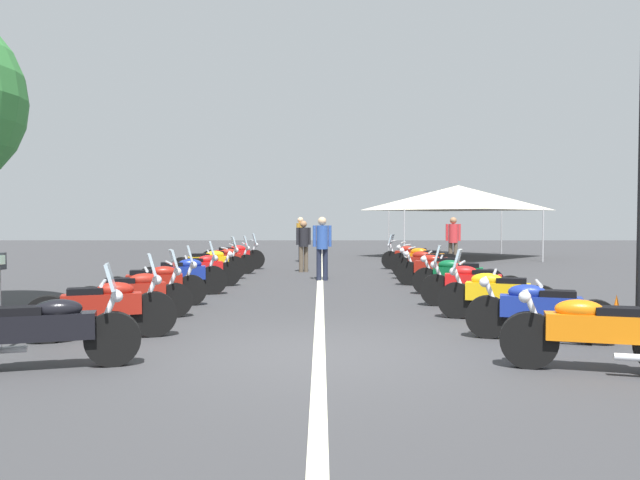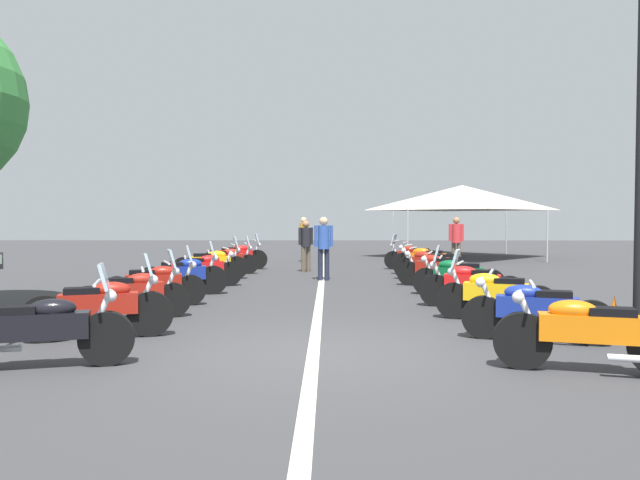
# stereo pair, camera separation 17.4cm
# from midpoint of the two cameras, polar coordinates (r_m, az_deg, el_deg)

# --- Properties ---
(ground_plane) EXTENTS (80.00, 80.00, 0.00)m
(ground_plane) POSITION_cam_midpoint_polar(r_m,az_deg,el_deg) (7.87, 0.00, -10.67)
(ground_plane) COLOR #38383A
(lane_centre_stripe) EXTENTS (30.25, 0.16, 0.01)m
(lane_centre_stripe) POSITION_cam_midpoint_polar(r_m,az_deg,el_deg) (14.47, 0.39, -4.82)
(lane_centre_stripe) COLOR beige
(lane_centre_stripe) RESTS_ON ground_plane
(motorcycle_left_row_0) EXTENTS (0.85, 2.13, 1.21)m
(motorcycle_left_row_0) POSITION_cam_midpoint_polar(r_m,az_deg,el_deg) (7.64, -24.46, -7.66)
(motorcycle_left_row_0) COLOR black
(motorcycle_left_row_0) RESTS_ON ground_plane
(motorcycle_left_row_1) EXTENTS (0.90, 2.02, 1.22)m
(motorcycle_left_row_1) POSITION_cam_midpoint_polar(r_m,az_deg,el_deg) (9.21, -19.50, -5.92)
(motorcycle_left_row_1) COLOR black
(motorcycle_left_row_1) RESTS_ON ground_plane
(motorcycle_left_row_2) EXTENTS (0.96, 1.90, 1.19)m
(motorcycle_left_row_2) POSITION_cam_midpoint_polar(r_m,az_deg,el_deg) (10.83, -16.77, -4.81)
(motorcycle_left_row_2) COLOR black
(motorcycle_left_row_2) RESTS_ON ground_plane
(motorcycle_left_row_3) EXTENTS (0.77, 1.99, 1.19)m
(motorcycle_left_row_3) POSITION_cam_midpoint_polar(r_m,az_deg,el_deg) (12.31, -14.89, -3.96)
(motorcycle_left_row_3) COLOR black
(motorcycle_left_row_3) RESTS_ON ground_plane
(motorcycle_left_row_4) EXTENTS (0.73, 2.01, 1.22)m
(motorcycle_left_row_4) POSITION_cam_midpoint_polar(r_m,az_deg,el_deg) (14.00, -12.42, -3.17)
(motorcycle_left_row_4) COLOR black
(motorcycle_left_row_4) RESTS_ON ground_plane
(motorcycle_left_row_5) EXTENTS (0.97, 1.91, 0.99)m
(motorcycle_left_row_5) POSITION_cam_midpoint_polar(r_m,az_deg,el_deg) (15.51, -10.68, -2.72)
(motorcycle_left_row_5) COLOR black
(motorcycle_left_row_5) RESTS_ON ground_plane
(motorcycle_left_row_6) EXTENTS (0.89, 2.08, 1.22)m
(motorcycle_left_row_6) POSITION_cam_midpoint_polar(r_m,az_deg,el_deg) (17.35, -9.95, -2.15)
(motorcycle_left_row_6) COLOR black
(motorcycle_left_row_6) RESTS_ON ground_plane
(motorcycle_left_row_7) EXTENTS (0.73, 2.03, 1.19)m
(motorcycle_left_row_7) POSITION_cam_midpoint_polar(r_m,az_deg,el_deg) (18.94, -8.58, -1.83)
(motorcycle_left_row_7) COLOR black
(motorcycle_left_row_7) RESTS_ON ground_plane
(motorcycle_left_row_8) EXTENTS (0.77, 2.14, 1.22)m
(motorcycle_left_row_8) POSITION_cam_midpoint_polar(r_m,az_deg,el_deg) (20.62, -7.68, -1.46)
(motorcycle_left_row_8) COLOR black
(motorcycle_left_row_8) RESTS_ON ground_plane
(motorcycle_right_row_0) EXTENTS (0.86, 2.05, 1.01)m
(motorcycle_right_row_0) POSITION_cam_midpoint_polar(r_m,az_deg,el_deg) (7.47, 24.61, -7.93)
(motorcycle_right_row_0) COLOR black
(motorcycle_right_row_0) RESTS_ON ground_plane
(motorcycle_right_row_1) EXTENTS (0.92, 2.00, 0.99)m
(motorcycle_right_row_1) POSITION_cam_midpoint_polar(r_m,az_deg,el_deg) (9.06, 20.20, -6.22)
(motorcycle_right_row_1) COLOR black
(motorcycle_right_row_1) RESTS_ON ground_plane
(motorcycle_right_row_2) EXTENTS (0.94, 1.94, 1.20)m
(motorcycle_right_row_2) POSITION_cam_midpoint_polar(r_m,az_deg,el_deg) (10.66, 16.56, -4.88)
(motorcycle_right_row_2) COLOR black
(motorcycle_right_row_2) RESTS_ON ground_plane
(motorcycle_right_row_3) EXTENTS (0.82, 2.02, 1.21)m
(motorcycle_right_row_3) POSITION_cam_midpoint_polar(r_m,az_deg,el_deg) (12.14, 14.45, -4.01)
(motorcycle_right_row_3) COLOR black
(motorcycle_right_row_3) RESTS_ON ground_plane
(motorcycle_right_row_4) EXTENTS (0.86, 2.01, 0.99)m
(motorcycle_right_row_4) POSITION_cam_midpoint_polar(r_m,az_deg,el_deg) (13.92, 13.20, -3.30)
(motorcycle_right_row_4) COLOR black
(motorcycle_right_row_4) RESTS_ON ground_plane
(motorcycle_right_row_5) EXTENTS (1.02, 2.02, 0.99)m
(motorcycle_right_row_5) POSITION_cam_midpoint_polar(r_m,az_deg,el_deg) (15.62, 11.36, -2.69)
(motorcycle_right_row_5) COLOR black
(motorcycle_right_row_5) RESTS_ON ground_plane
(motorcycle_right_row_6) EXTENTS (1.02, 1.90, 1.00)m
(motorcycle_right_row_6) POSITION_cam_midpoint_polar(r_m,az_deg,el_deg) (17.21, 10.52, -2.25)
(motorcycle_right_row_6) COLOR black
(motorcycle_right_row_6) RESTS_ON ground_plane
(motorcycle_right_row_7) EXTENTS (0.95, 2.12, 1.01)m
(motorcycle_right_row_7) POSITION_cam_midpoint_polar(r_m,az_deg,el_deg) (18.82, 10.28, -1.85)
(motorcycle_right_row_7) COLOR black
(motorcycle_right_row_7) RESTS_ON ground_plane
(motorcycle_right_row_8) EXTENTS (1.00, 2.01, 1.20)m
(motorcycle_right_row_8) POSITION_cam_midpoint_polar(r_m,az_deg,el_deg) (20.54, 9.11, -1.52)
(motorcycle_right_row_8) COLOR black
(motorcycle_right_row_8) RESTS_ON ground_plane
(traffic_cone_0) EXTENTS (0.36, 0.36, 0.61)m
(traffic_cone_0) POSITION_cam_midpoint_polar(r_m,az_deg,el_deg) (9.90, 26.50, -6.54)
(traffic_cone_0) COLOR orange
(traffic_cone_0) RESTS_ON ground_plane
(bystander_0) EXTENTS (0.32, 0.47, 1.66)m
(bystander_0) POSITION_cam_midpoint_polar(r_m,az_deg,el_deg) (19.48, -1.09, -0.19)
(bystander_0) COLOR brown
(bystander_0) RESTS_ON ground_plane
(bystander_1) EXTENTS (0.32, 0.49, 1.78)m
(bystander_1) POSITION_cam_midpoint_polar(r_m,az_deg,el_deg) (21.63, 12.98, 0.19)
(bystander_1) COLOR brown
(bystander_1) RESTS_ON ground_plane
(bystander_2) EXTENTS (0.53, 0.32, 1.79)m
(bystander_2) POSITION_cam_midpoint_polar(r_m,az_deg,el_deg) (23.88, -1.34, 0.42)
(bystander_2) COLOR #1E2338
(bystander_2) RESTS_ON ground_plane
(bystander_3) EXTENTS (0.32, 0.52, 1.78)m
(bystander_3) POSITION_cam_midpoint_polar(r_m,az_deg,el_deg) (16.81, 0.64, -0.29)
(bystander_3) COLOR #1E2338
(bystander_3) RESTS_ON ground_plane
(event_tent) EXTENTS (6.14, 6.14, 3.20)m
(event_tent) POSITION_cam_midpoint_polar(r_m,az_deg,el_deg) (27.42, 13.49, 3.91)
(event_tent) COLOR beige
(event_tent) RESTS_ON ground_plane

